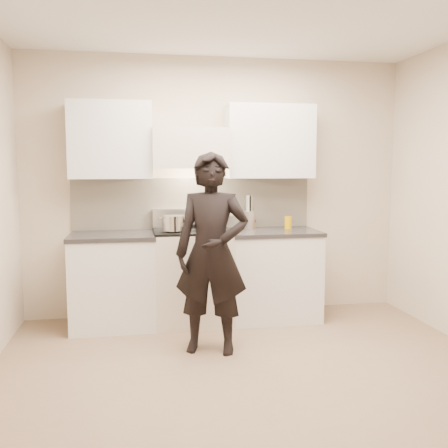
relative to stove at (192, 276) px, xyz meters
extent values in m
plane|color=#83684E|center=(0.30, -1.42, -0.47)|extent=(4.00, 4.00, 0.00)
cube|color=#C0B4A1|center=(0.30, 0.33, 0.88)|extent=(4.00, 0.04, 2.70)
cube|color=#C0B4A1|center=(0.30, -3.17, 0.88)|extent=(4.00, 0.04, 2.70)
cube|color=silver|center=(0.30, -1.42, 2.22)|extent=(4.00, 3.50, 0.02)
cube|color=beige|center=(0.05, 0.31, 0.71)|extent=(2.50, 0.02, 0.53)
cube|color=#B6B6B6|center=(0.00, 0.28, 0.56)|extent=(0.76, 0.08, 0.20)
cube|color=beige|center=(0.00, 0.13, 1.28)|extent=(0.76, 0.40, 0.40)
cylinder|color=#ACACAC|center=(0.00, -0.05, 1.10)|extent=(0.66, 0.02, 0.02)
cube|color=silver|center=(0.83, 0.16, 1.35)|extent=(0.90, 0.33, 0.75)
cube|color=silver|center=(-0.78, 0.16, 1.35)|extent=(0.80, 0.33, 0.75)
cube|color=beige|center=(0.43, 0.30, 0.63)|extent=(0.08, 0.01, 0.12)
cube|color=beige|center=(0.00, 0.00, -0.01)|extent=(0.76, 0.65, 0.92)
cube|color=black|center=(0.00, 0.00, 0.46)|extent=(0.76, 0.65, 0.02)
cube|color=silver|center=(0.16, 0.12, 0.47)|extent=(0.36, 0.34, 0.01)
cylinder|color=#ACACAC|center=(0.00, -0.29, 0.31)|extent=(0.62, 0.02, 0.02)
cylinder|color=black|center=(-0.18, -0.15, 0.48)|extent=(0.18, 0.18, 0.01)
cylinder|color=black|center=(0.18, -0.15, 0.48)|extent=(0.18, 0.18, 0.01)
cylinder|color=black|center=(-0.18, 0.15, 0.48)|extent=(0.18, 0.18, 0.01)
cylinder|color=black|center=(0.18, 0.15, 0.48)|extent=(0.18, 0.18, 0.01)
cube|color=silver|center=(0.83, 0.00, -0.03)|extent=(0.90, 0.65, 0.88)
cube|color=black|center=(0.83, 0.00, 0.43)|extent=(0.92, 0.67, 0.04)
cube|color=silver|center=(-0.78, 0.00, -0.03)|extent=(0.80, 0.65, 0.88)
cube|color=black|center=(-0.78, 0.00, 0.43)|extent=(0.82, 0.67, 0.04)
ellipsoid|color=#ACACAC|center=(0.12, 0.10, 0.58)|extent=(0.37, 0.37, 0.20)
torus|color=#ACACAC|center=(0.12, 0.10, 0.63)|extent=(0.38, 0.38, 0.02)
ellipsoid|color=white|center=(0.12, 0.10, 0.57)|extent=(0.21, 0.21, 0.09)
cylinder|color=white|center=(0.07, -0.05, 0.69)|extent=(0.06, 0.27, 0.20)
cylinder|color=#ACACAC|center=(-0.20, -0.14, 0.56)|extent=(0.28, 0.28, 0.14)
cube|color=#ACACAC|center=(-0.32, -0.20, 0.61)|extent=(0.05, 0.04, 0.01)
cube|color=#ACACAC|center=(-0.08, -0.09, 0.61)|extent=(0.05, 0.04, 0.01)
cylinder|color=#B6B6B6|center=(0.62, 0.19, 0.54)|extent=(0.13, 0.13, 0.18)
cylinder|color=black|center=(0.65, 0.20, 0.63)|extent=(0.02, 0.02, 0.33)
cylinder|color=white|center=(0.63, 0.22, 0.63)|extent=(0.02, 0.02, 0.33)
cylinder|color=#B6B6B6|center=(0.61, 0.22, 0.63)|extent=(0.02, 0.02, 0.33)
cylinder|color=black|center=(0.59, 0.20, 0.63)|extent=(0.02, 0.02, 0.33)
cylinder|color=#B6B6B6|center=(0.59, 0.18, 0.63)|extent=(0.02, 0.02, 0.33)
cylinder|color=white|center=(0.61, 0.16, 0.63)|extent=(0.02, 0.02, 0.33)
cylinder|color=black|center=(0.63, 0.16, 0.63)|extent=(0.02, 0.02, 0.33)
cylinder|color=#B6B6B6|center=(0.65, 0.18, 0.63)|extent=(0.02, 0.02, 0.33)
cylinder|color=orange|center=(0.69, 0.22, 0.48)|extent=(0.03, 0.03, 0.06)
cylinder|color=#C10005|center=(0.69, 0.22, 0.52)|extent=(0.04, 0.04, 0.02)
cylinder|color=#BF8C03|center=(1.02, 0.08, 0.51)|extent=(0.08, 0.08, 0.14)
imported|color=black|center=(0.07, -0.84, 0.37)|extent=(0.71, 0.57, 1.69)
camera|label=1|loc=(-0.53, -4.91, 1.10)|focal=40.00mm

